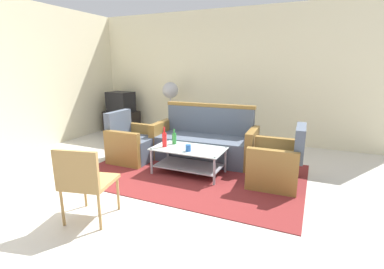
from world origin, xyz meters
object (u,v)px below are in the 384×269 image
at_px(television, 121,102).
at_px(wicker_chair, 84,179).
at_px(bottle_red, 164,139).
at_px(tv_stand, 122,122).
at_px(couch, 205,142).
at_px(armchair_right, 277,164).
at_px(pedestal_fan, 170,93).
at_px(coffee_table, 189,157).
at_px(cup, 188,148).
at_px(armchair_left, 132,144).
at_px(bottle_green, 174,138).

relative_size(television, wicker_chair, 0.77).
distance_m(bottle_red, tv_stand, 3.03).
relative_size(couch, armchair_right, 2.15).
xyz_separation_m(armchair_right, bottle_red, (-1.67, -0.24, 0.24)).
relative_size(armchair_right, pedestal_fan, 0.67).
relative_size(bottle_red, tv_stand, 0.39).
height_order(coffee_table, cup, cup).
relative_size(bottle_red, pedestal_fan, 0.25).
relative_size(television, pedestal_fan, 0.51).
distance_m(couch, cup, 0.87).
relative_size(armchair_left, armchair_right, 1.00).
relative_size(couch, coffee_table, 1.66).
distance_m(bottle_red, pedestal_fan, 2.25).
distance_m(coffee_table, wicker_chair, 1.75).
bearing_deg(tv_stand, armchair_left, -47.79).
relative_size(coffee_table, bottle_red, 3.51).
bearing_deg(tv_stand, wicker_chair, -57.26).
xyz_separation_m(armchair_right, coffee_table, (-1.29, -0.15, -0.02)).
xyz_separation_m(bottle_green, cup, (0.37, -0.27, -0.04)).
height_order(bottle_green, television, television).
xyz_separation_m(armchair_left, bottle_red, (0.80, -0.25, 0.24)).
bearing_deg(pedestal_fan, wicker_chair, -75.80).
height_order(armchair_left, armchair_right, same).
bearing_deg(coffee_table, television, 145.48).
bearing_deg(armchair_left, tv_stand, -138.11).
distance_m(armchair_left, bottle_green, 0.89).
distance_m(couch, armchair_right, 1.43).
height_order(bottle_green, cup, bottle_green).
relative_size(coffee_table, bottle_green, 4.53).
relative_size(armchair_left, bottle_red, 2.71).
bearing_deg(bottle_red, bottle_green, 73.33).
relative_size(couch, pedestal_fan, 1.44).
relative_size(armchair_left, wicker_chair, 1.01).
height_order(bottle_red, wicker_chair, wicker_chair).
bearing_deg(bottle_red, tv_stand, 140.23).
height_order(bottle_green, wicker_chair, wicker_chair).
bearing_deg(cup, armchair_right, 13.39).
height_order(couch, cup, couch).
height_order(tv_stand, television, television).
bearing_deg(television, armchair_right, 163.34).
distance_m(armchair_left, cup, 1.28).
xyz_separation_m(armchair_right, tv_stand, (-3.98, 1.69, -0.03)).
bearing_deg(television, tv_stand, 90.00).
xyz_separation_m(armchair_left, pedestal_fan, (-0.15, 1.73, 0.73)).
height_order(armchair_right, bottle_green, armchair_right).
distance_m(cup, tv_stand, 3.40).
bearing_deg(bottle_green, wicker_chair, -93.30).
height_order(couch, tv_stand, couch).
bearing_deg(television, bottle_green, 150.48).
relative_size(coffee_table, tv_stand, 1.38).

